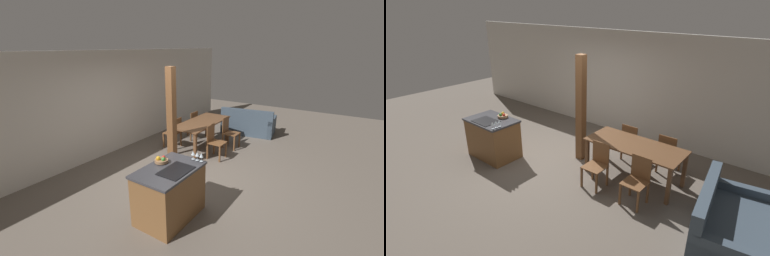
% 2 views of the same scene
% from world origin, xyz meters
% --- Properties ---
extents(ground_plane, '(16.00, 16.00, 0.00)m').
position_xyz_m(ground_plane, '(0.00, 0.00, 0.00)').
color(ground_plane, '#665B51').
extents(wall_back, '(11.20, 0.08, 2.70)m').
position_xyz_m(wall_back, '(0.00, 2.52, 1.35)').
color(wall_back, silver).
rests_on(wall_back, ground_plane).
extents(kitchen_island, '(1.14, 0.77, 0.92)m').
position_xyz_m(kitchen_island, '(-1.28, -0.58, 0.46)').
color(kitchen_island, brown).
rests_on(kitchen_island, ground_plane).
extents(fruit_bowl, '(0.23, 0.23, 0.11)m').
position_xyz_m(fruit_bowl, '(-1.17, -0.34, 0.95)').
color(fruit_bowl, '#99704C').
rests_on(fruit_bowl, kitchen_island).
extents(wine_glass_near, '(0.07, 0.07, 0.15)m').
position_xyz_m(wine_glass_near, '(-0.78, -0.90, 1.03)').
color(wine_glass_near, silver).
rests_on(wine_glass_near, kitchen_island).
extents(wine_glass_middle, '(0.07, 0.07, 0.15)m').
position_xyz_m(wine_glass_middle, '(-0.78, -0.81, 1.03)').
color(wine_glass_middle, silver).
rests_on(wine_glass_middle, kitchen_island).
extents(wine_glass_far, '(0.07, 0.07, 0.15)m').
position_xyz_m(wine_glass_far, '(-0.78, -0.73, 1.03)').
color(wine_glass_far, silver).
rests_on(wine_glass_far, kitchen_island).
extents(dining_table, '(1.93, 0.84, 0.77)m').
position_xyz_m(dining_table, '(1.71, 0.60, 0.66)').
color(dining_table, brown).
rests_on(dining_table, ground_plane).
extents(dining_chair_near_left, '(0.40, 0.40, 0.88)m').
position_xyz_m(dining_chair_near_left, '(1.28, -0.05, 0.46)').
color(dining_chair_near_left, brown).
rests_on(dining_chair_near_left, ground_plane).
extents(dining_chair_near_right, '(0.40, 0.40, 0.88)m').
position_xyz_m(dining_chair_near_right, '(2.15, -0.05, 0.46)').
color(dining_chair_near_right, brown).
rests_on(dining_chair_near_right, ground_plane).
extents(dining_chair_far_left, '(0.40, 0.40, 0.88)m').
position_xyz_m(dining_chair_far_left, '(1.28, 1.25, 0.46)').
color(dining_chair_far_left, brown).
rests_on(dining_chair_far_left, ground_plane).
extents(dining_chair_far_right, '(0.40, 0.40, 0.88)m').
position_xyz_m(dining_chair_far_right, '(2.15, 1.25, 0.46)').
color(dining_chair_far_right, brown).
rests_on(dining_chair_far_right, ground_plane).
extents(couch, '(1.18, 1.78, 0.87)m').
position_xyz_m(couch, '(3.67, -0.03, 0.28)').
color(couch, '#3D4C5B').
rests_on(couch, ground_plane).
extents(timber_post, '(0.17, 0.17, 2.37)m').
position_xyz_m(timber_post, '(0.35, 0.60, 1.18)').
color(timber_post, brown).
rests_on(timber_post, ground_plane).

